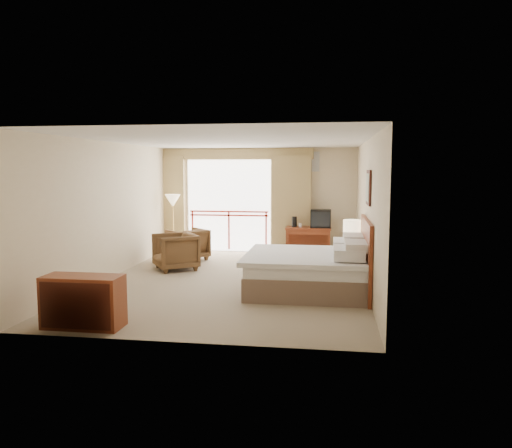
% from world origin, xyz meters
% --- Properties ---
extents(floor, '(7.00, 7.00, 0.00)m').
position_xyz_m(floor, '(0.00, 0.00, 0.00)').
color(floor, gray).
rests_on(floor, ground).
extents(ceiling, '(7.00, 7.00, 0.00)m').
position_xyz_m(ceiling, '(0.00, 0.00, 2.70)').
color(ceiling, white).
rests_on(ceiling, wall_back).
extents(wall_back, '(5.00, 0.00, 5.00)m').
position_xyz_m(wall_back, '(0.00, 3.50, 1.35)').
color(wall_back, beige).
rests_on(wall_back, ground).
extents(wall_front, '(5.00, 0.00, 5.00)m').
position_xyz_m(wall_front, '(0.00, -3.50, 1.35)').
color(wall_front, beige).
rests_on(wall_front, ground).
extents(wall_left, '(0.00, 7.00, 7.00)m').
position_xyz_m(wall_left, '(-2.50, 0.00, 1.35)').
color(wall_left, beige).
rests_on(wall_left, ground).
extents(wall_right, '(0.00, 7.00, 7.00)m').
position_xyz_m(wall_right, '(2.50, 0.00, 1.35)').
color(wall_right, beige).
rests_on(wall_right, ground).
extents(balcony_door, '(2.40, 0.00, 2.40)m').
position_xyz_m(balcony_door, '(-0.80, 3.48, 1.20)').
color(balcony_door, white).
rests_on(balcony_door, wall_back).
extents(balcony_railing, '(2.09, 0.03, 1.02)m').
position_xyz_m(balcony_railing, '(-0.80, 3.46, 0.81)').
color(balcony_railing, '#AB1F0E').
rests_on(balcony_railing, wall_back).
extents(curtain_left, '(1.00, 0.26, 2.50)m').
position_xyz_m(curtain_left, '(-2.45, 3.35, 1.25)').
color(curtain_left, '#947B4D').
rests_on(curtain_left, wall_back).
extents(curtain_right, '(1.00, 0.26, 2.50)m').
position_xyz_m(curtain_right, '(0.85, 3.35, 1.25)').
color(curtain_right, '#947B4D').
rests_on(curtain_right, wall_back).
extents(valance, '(4.40, 0.22, 0.28)m').
position_xyz_m(valance, '(-0.80, 3.38, 2.55)').
color(valance, '#947B4D').
rests_on(valance, wall_back).
extents(hvac_vent, '(0.50, 0.04, 0.50)m').
position_xyz_m(hvac_vent, '(1.30, 3.47, 2.35)').
color(hvac_vent, silver).
rests_on(hvac_vent, wall_back).
extents(bed, '(2.13, 2.06, 0.97)m').
position_xyz_m(bed, '(1.50, -0.60, 0.38)').
color(bed, brown).
rests_on(bed, floor).
extents(headboard, '(0.06, 2.10, 1.30)m').
position_xyz_m(headboard, '(2.46, -0.60, 0.65)').
color(headboard, maroon).
rests_on(headboard, wall_right).
extents(framed_art, '(0.04, 0.72, 0.60)m').
position_xyz_m(framed_art, '(2.47, -0.60, 1.85)').
color(framed_art, black).
rests_on(framed_art, wall_right).
extents(nightstand, '(0.39, 0.46, 0.54)m').
position_xyz_m(nightstand, '(2.26, 0.55, 0.27)').
color(nightstand, maroon).
rests_on(nightstand, floor).
extents(table_lamp, '(0.34, 0.34, 0.60)m').
position_xyz_m(table_lamp, '(2.26, 0.60, 1.01)').
color(table_lamp, tan).
rests_on(table_lamp, nightstand).
extents(phone, '(0.17, 0.14, 0.07)m').
position_xyz_m(phone, '(2.21, 0.40, 0.58)').
color(phone, black).
rests_on(phone, nightstand).
extents(desk, '(1.11, 0.54, 0.73)m').
position_xyz_m(desk, '(1.31, 3.01, 0.57)').
color(desk, maroon).
rests_on(desk, floor).
extents(tv, '(0.49, 0.39, 0.45)m').
position_xyz_m(tv, '(1.61, 2.95, 0.95)').
color(tv, black).
rests_on(tv, desk).
extents(coffee_maker, '(0.15, 0.15, 0.27)m').
position_xyz_m(coffee_maker, '(0.96, 2.96, 0.86)').
color(coffee_maker, black).
rests_on(coffee_maker, desk).
extents(cup, '(0.10, 0.10, 0.11)m').
position_xyz_m(cup, '(1.11, 2.91, 0.78)').
color(cup, white).
rests_on(cup, desk).
extents(wastebasket, '(0.31, 0.31, 0.32)m').
position_xyz_m(wastebasket, '(0.77, 2.63, 0.16)').
color(wastebasket, black).
rests_on(wastebasket, floor).
extents(armchair_far, '(1.15, 1.15, 0.75)m').
position_xyz_m(armchair_far, '(-1.53, 2.07, 0.00)').
color(armchair_far, '#4A311C').
rests_on(armchair_far, floor).
extents(armchair_near, '(1.18, 1.18, 0.79)m').
position_xyz_m(armchair_near, '(-1.46, 0.89, 0.00)').
color(armchair_near, '#4A311C').
rests_on(armchair_near, floor).
extents(side_table, '(0.47, 0.47, 0.52)m').
position_xyz_m(side_table, '(-1.95, 1.58, 0.35)').
color(side_table, black).
rests_on(side_table, floor).
extents(book, '(0.22, 0.26, 0.02)m').
position_xyz_m(book, '(-1.95, 1.58, 0.52)').
color(book, white).
rests_on(book, side_table).
extents(floor_lamp, '(0.39, 0.39, 1.52)m').
position_xyz_m(floor_lamp, '(-2.12, 2.84, 1.31)').
color(floor_lamp, tan).
rests_on(floor_lamp, floor).
extents(dresser, '(1.08, 0.46, 0.72)m').
position_xyz_m(dresser, '(-1.51, -3.11, 0.36)').
color(dresser, maroon).
rests_on(dresser, floor).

